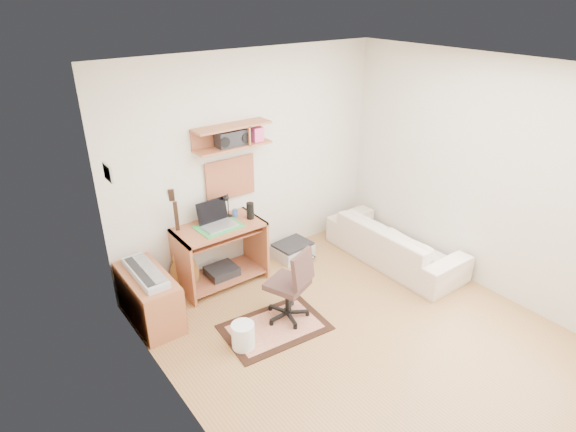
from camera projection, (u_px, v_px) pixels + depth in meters
floor at (362, 338)px, 4.83m from camera, size 3.60×4.00×0.01m
ceiling at (385, 71)px, 3.69m from camera, size 3.60×4.00×0.01m
back_wall at (250, 162)px, 5.71m from camera, size 3.60×0.01×2.60m
left_wall at (186, 293)px, 3.29m from camera, size 0.01×4.00×2.60m
right_wall at (489, 178)px, 5.23m from camera, size 0.01×4.00×2.60m
wall_shelf at (233, 136)px, 5.28m from camera, size 0.90×0.25×0.26m
cork_board at (230, 178)px, 5.59m from camera, size 0.64×0.03×0.49m
wall_photo at (108, 173)px, 4.20m from camera, size 0.02×0.20×0.15m
desk at (221, 255)px, 5.58m from camera, size 1.00×0.55×0.75m
laptop at (218, 215)px, 5.33m from camera, size 0.39×0.39×0.29m
speaker at (250, 211)px, 5.54m from camera, size 0.09×0.09×0.20m
desk_lamp at (228, 205)px, 5.56m from camera, size 0.10×0.10×0.30m
pencil_cup at (235, 213)px, 5.61m from camera, size 0.06×0.06×0.09m
boombox at (232, 138)px, 5.28m from camera, size 0.36×0.17×0.19m
rug at (275, 327)px, 4.97m from camera, size 1.11×0.79×0.01m
task_chair at (287, 284)px, 4.94m from camera, size 0.56×0.56×0.85m
cabinet at (149, 298)px, 4.98m from camera, size 0.40×0.90×0.55m
music_keyboard at (145, 273)px, 4.85m from camera, size 0.23×0.74×0.06m
guitar at (181, 242)px, 5.35m from camera, size 0.38×0.32×1.23m
waste_basket at (243, 336)px, 4.65m from camera, size 0.26×0.26×0.27m
printer at (293, 250)px, 6.24m from camera, size 0.51×0.41×0.18m
sofa at (395, 236)px, 6.02m from camera, size 0.53×1.82×0.71m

